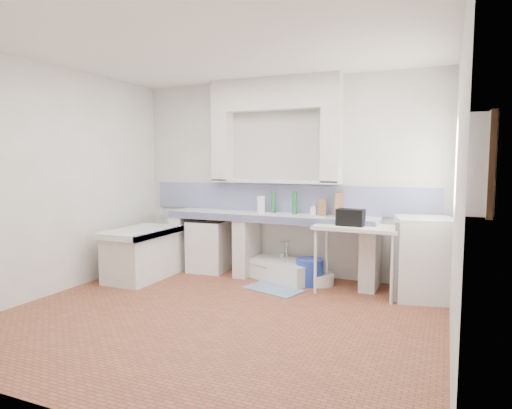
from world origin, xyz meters
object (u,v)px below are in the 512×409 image
at_px(stove, 209,246).
at_px(sink, 282,270).
at_px(fridge, 423,258).
at_px(side_table, 357,260).

height_order(stove, sink, stove).
bearing_deg(stove, fridge, -7.99).
bearing_deg(sink, fridge, 17.67).
height_order(side_table, fridge, fridge).
distance_m(side_table, fridge, 0.77).
bearing_deg(fridge, sink, 163.35).
relative_size(sink, fridge, 1.04).
height_order(sink, side_table, side_table).
relative_size(stove, fridge, 0.77).
distance_m(stove, fridge, 3.01).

